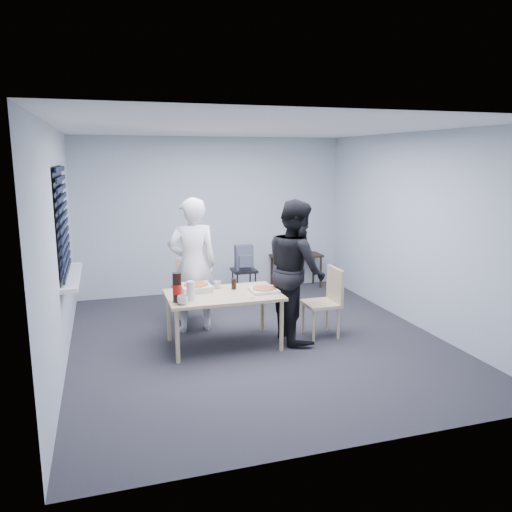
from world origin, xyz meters
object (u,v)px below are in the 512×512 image
object	(u,v)px
chair_right	(327,297)
person_white	(193,265)
chair_far	(193,285)
person_black	(296,270)
stool	(244,276)
soda_bottle	(177,288)
side_table	(296,259)
mug_b	(217,285)
dining_table	(223,298)
mug_a	(183,300)
backpack	(244,258)

from	to	relation	value
chair_right	person_white	world-z (taller)	person_white
chair_far	person_black	xyz separation A→B (m)	(1.12, -1.07, 0.37)
stool	soda_bottle	size ratio (longest dim) A/B	1.55
chair_far	side_table	distance (m)	2.43
chair_far	side_table	size ratio (longest dim) A/B	1.01
person_white	mug_b	bearing A→B (deg)	119.94
dining_table	stool	size ratio (longest dim) A/B	2.61
person_black	soda_bottle	world-z (taller)	person_black
mug_a	mug_b	size ratio (longest dim) A/B	1.23
person_white	soda_bottle	size ratio (longest dim) A/B	5.28
person_black	mug_b	xyz separation A→B (m)	(-0.95, 0.27, -0.18)
person_white	mug_a	bearing A→B (deg)	73.28
mug_a	mug_b	xyz separation A→B (m)	(0.52, 0.56, -0.00)
chair_far	backpack	size ratio (longest dim) A/B	2.28
mug_a	mug_b	distance (m)	0.77
dining_table	side_table	world-z (taller)	dining_table
backpack	mug_b	size ratio (longest dim) A/B	3.90
person_white	person_black	size ratio (longest dim) A/B	1.00
stool	mug_a	size ratio (longest dim) A/B	4.22
side_table	backpack	distance (m)	1.26
dining_table	backpack	size ratio (longest dim) A/B	3.47
person_white	stool	world-z (taller)	person_white
mug_a	side_table	bearing A→B (deg)	47.59
person_white	mug_b	xyz separation A→B (m)	(0.23, -0.40, -0.18)
person_white	person_black	distance (m)	1.36
stool	mug_a	world-z (taller)	mug_a
stool	mug_a	xyz separation A→B (m)	(-1.30, -2.10, 0.30)
dining_table	mug_a	world-z (taller)	mug_a
person_black	person_white	bearing A→B (deg)	60.19
side_table	soda_bottle	distance (m)	3.53
chair_right	backpack	bearing A→B (deg)	107.78
backpack	mug_b	bearing A→B (deg)	-127.20
backpack	soda_bottle	size ratio (longest dim) A/B	1.16
chair_right	person_white	xyz separation A→B (m)	(-1.60, 0.71, 0.37)
chair_far	person_white	size ratio (longest dim) A/B	0.50
dining_table	chair_far	distance (m)	1.07
chair_right	backpack	distance (m)	1.93
stool	soda_bottle	distance (m)	2.43
side_table	chair_right	bearing A→B (deg)	-102.35
chair_far	backpack	distance (m)	1.22
person_white	chair_right	bearing A→B (deg)	156.09
person_black	mug_a	bearing A→B (deg)	101.18
chair_far	side_table	world-z (taller)	chair_far
side_table	stool	world-z (taller)	side_table
dining_table	backpack	xyz separation A→B (m)	(0.77, 1.78, 0.11)
person_black	side_table	world-z (taller)	person_black
soda_bottle	chair_right	bearing A→B (deg)	4.04
person_white	person_black	world-z (taller)	same
mug_b	mug_a	bearing A→B (deg)	-132.90
chair_right	dining_table	bearing A→B (deg)	177.94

